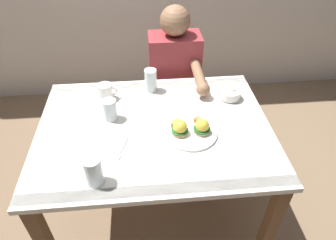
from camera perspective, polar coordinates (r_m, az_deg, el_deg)
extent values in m
plane|color=#7F664C|center=(2.13, -1.99, -16.47)|extent=(6.00, 6.00, 0.00)
cube|color=white|center=(1.58, -2.57, -1.66)|extent=(1.20, 0.90, 0.03)
cube|color=#4C6BB7|center=(1.29, -1.54, -13.03)|extent=(1.20, 0.06, 0.00)
cube|color=#4C6BB7|center=(1.89, -3.29, 6.66)|extent=(1.20, 0.06, 0.00)
cube|color=brown|center=(1.72, 18.41, -18.76)|extent=(0.06, 0.06, 0.71)
cube|color=brown|center=(2.18, -17.50, -2.81)|extent=(0.06, 0.06, 0.71)
cube|color=brown|center=(2.20, 11.55, -1.09)|extent=(0.06, 0.06, 0.71)
cylinder|color=white|center=(1.53, 4.22, -2.32)|extent=(0.27, 0.27, 0.01)
cylinder|color=tan|center=(1.50, 2.23, -2.26)|extent=(0.08, 0.08, 0.02)
cylinder|color=#286B2D|center=(1.49, 2.24, -1.92)|extent=(0.08, 0.08, 0.01)
sphere|color=yellow|center=(1.48, 2.26, -1.27)|extent=(0.07, 0.07, 0.07)
cylinder|color=tan|center=(1.52, 6.36, -1.99)|extent=(0.08, 0.08, 0.02)
cylinder|color=#236028|center=(1.51, 6.39, -1.65)|extent=(0.08, 0.08, 0.01)
sphere|color=yellow|center=(1.50, 6.45, -1.02)|extent=(0.07, 0.07, 0.07)
cube|color=tan|center=(1.53, 1.64, -0.73)|extent=(0.03, 0.03, 0.04)
cube|color=#AD7038|center=(1.54, 1.20, -0.62)|extent=(0.02, 0.02, 0.03)
cube|color=tan|center=(1.55, 1.72, -0.45)|extent=(0.04, 0.04, 0.03)
cube|color=tan|center=(1.53, 1.08, -0.81)|extent=(0.03, 0.03, 0.03)
cube|color=#B77A42|center=(1.57, 5.50, -0.14)|extent=(0.03, 0.03, 0.02)
cube|color=#B77A42|center=(1.57, 5.63, -0.07)|extent=(0.04, 0.04, 0.03)
cylinder|color=white|center=(1.80, 11.49, 4.17)|extent=(0.10, 0.10, 0.01)
cylinder|color=white|center=(1.78, 11.61, 4.89)|extent=(0.12, 0.12, 0.04)
cube|color=#B7E093|center=(1.77, 11.71, 5.27)|extent=(0.04, 0.04, 0.03)
cube|color=#B7E093|center=(1.79, 11.85, 5.32)|extent=(0.03, 0.03, 0.03)
cube|color=#F4DB66|center=(1.78, 12.32, 4.48)|extent=(0.04, 0.04, 0.03)
cube|color=#B7E093|center=(1.78, 11.77, 5.55)|extent=(0.03, 0.03, 0.02)
cube|color=#EA6B70|center=(1.78, 12.26, 5.19)|extent=(0.02, 0.02, 0.02)
cylinder|color=white|center=(1.77, -11.71, 5.21)|extent=(0.08, 0.08, 0.09)
cylinder|color=black|center=(1.75, -11.88, 6.33)|extent=(0.07, 0.07, 0.01)
torus|color=white|center=(1.76, -10.32, 5.36)|extent=(0.06, 0.02, 0.06)
cube|color=silver|center=(1.47, -8.43, -4.84)|extent=(0.05, 0.12, 0.00)
cube|color=silver|center=(1.42, -9.46, -6.96)|extent=(0.03, 0.04, 0.00)
cylinder|color=silver|center=(1.80, -3.34, 7.45)|extent=(0.07, 0.07, 0.14)
cylinder|color=silver|center=(1.81, -3.31, 6.82)|extent=(0.06, 0.06, 0.09)
cylinder|color=silver|center=(1.61, -10.86, 1.90)|extent=(0.07, 0.07, 0.12)
cylinder|color=silver|center=(1.62, -10.77, 1.31)|extent=(0.07, 0.07, 0.08)
cylinder|color=silver|center=(1.30, -13.85, -9.34)|extent=(0.08, 0.08, 0.14)
cylinder|color=silver|center=(1.32, -13.67, -10.07)|extent=(0.07, 0.07, 0.08)
cylinder|color=#33333D|center=(2.31, -0.92, -2.16)|extent=(0.11, 0.11, 0.45)
cylinder|color=#33333D|center=(2.32, 3.51, -1.89)|extent=(0.11, 0.11, 0.45)
cube|color=#993338|center=(2.11, 1.20, 9.44)|extent=(0.34, 0.20, 0.50)
sphere|color=#936B4C|center=(1.96, 1.34, 18.17)|extent=(0.19, 0.19, 0.19)
cylinder|color=#936B4C|center=(1.87, 5.78, 8.35)|extent=(0.06, 0.30, 0.06)
sphere|color=#936B4C|center=(1.74, 6.62, 5.77)|extent=(0.08, 0.08, 0.08)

